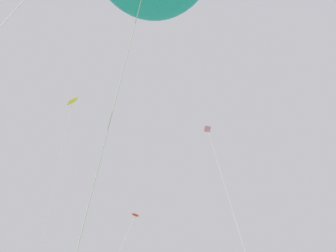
# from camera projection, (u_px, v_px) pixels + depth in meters

# --- Properties ---
(small_kite_box_yellow) EXTENTS (2.03, 4.73, 21.89)m
(small_kite_box_yellow) POSITION_uv_depth(u_px,v_px,m) (218.00, 162.00, 29.30)
(small_kite_box_yellow) COLOR pink
(small_kite_box_yellow) RESTS_ON ground
(small_kite_diamond_red) EXTENTS (1.18, 1.50, 26.02)m
(small_kite_diamond_red) POSITION_uv_depth(u_px,v_px,m) (69.00, 117.00, 34.14)
(small_kite_diamond_red) COLOR yellow
(small_kite_diamond_red) RESTS_ON ground
(small_kite_streamer_purple) EXTENTS (4.25, 2.41, 12.83)m
(small_kite_streamer_purple) POSITION_uv_depth(u_px,v_px,m) (132.00, 223.00, 24.50)
(small_kite_streamer_purple) COLOR red
(small_kite_streamer_purple) RESTS_ON ground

